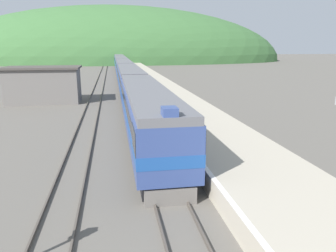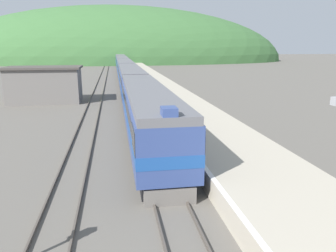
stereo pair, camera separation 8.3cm
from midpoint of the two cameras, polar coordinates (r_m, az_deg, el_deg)
The scene contains 10 objects.
track_main at distance 71.20m, azimuth -7.54°, elevation 8.37°, with size 1.52×180.00×0.16m.
track_siding at distance 71.21m, azimuth -11.27°, elevation 8.22°, with size 1.52×180.00×0.16m.
platform at distance 51.68m, azimuth -1.68°, elevation 6.93°, with size 5.48×140.00×1.03m.
distant_hills at distance 145.96m, azimuth -8.56°, elevation 11.04°, with size 145.27×65.37×46.09m.
station_shed at distance 42.36m, azimuth -20.61°, elevation 6.79°, with size 8.75×5.10×4.29m.
express_train_lead_car at distance 23.07m, azimuth -3.57°, elevation 2.35°, with size 2.95×20.26×4.25m.
carriage_second at distance 44.47m, azimuth -6.43°, elevation 7.81°, with size 2.94×20.87×3.89m.
carriage_third at distance 66.12m, azimuth -7.45°, elevation 9.73°, with size 2.94×20.87×3.89m.
carriage_fourth at distance 87.82m, azimuth -7.96°, elevation 10.70°, with size 2.94×20.87×3.89m.
carriage_fifth at distance 109.54m, azimuth -8.28°, elevation 11.29°, with size 2.94×20.87×3.89m.
Camera 2 is at (-2.18, -0.86, 6.72)m, focal length 35.00 mm.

